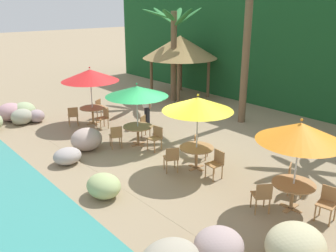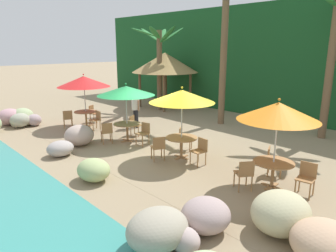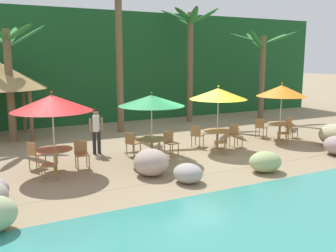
# 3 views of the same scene
# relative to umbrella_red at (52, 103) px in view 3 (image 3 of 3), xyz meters

# --- Properties ---
(ground_plane) EXTENTS (120.00, 120.00, 0.00)m
(ground_plane) POSITION_rel_umbrella_red_xyz_m (4.95, 0.22, -2.18)
(ground_plane) COLOR #937F60
(terrace_deck) EXTENTS (18.00, 5.20, 0.01)m
(terrace_deck) POSITION_rel_umbrella_red_xyz_m (4.95, 0.22, -2.17)
(terrace_deck) COLOR #937F60
(terrace_deck) RESTS_ON ground
(foliage_backdrop) EXTENTS (28.00, 2.40, 6.00)m
(foliage_backdrop) POSITION_rel_umbrella_red_xyz_m (4.95, 9.22, 0.82)
(foliage_backdrop) COLOR #194C23
(foliage_backdrop) RESTS_ON ground
(rock_seawall) EXTENTS (16.82, 3.57, 0.89)m
(rock_seawall) POSITION_rel_umbrella_red_xyz_m (5.62, -2.47, -1.80)
(rock_seawall) COLOR #AEA38F
(rock_seawall) RESTS_ON ground
(umbrella_red) EXTENTS (2.47, 2.47, 2.54)m
(umbrella_red) POSITION_rel_umbrella_red_xyz_m (0.00, 0.00, 0.00)
(umbrella_red) COLOR silver
(umbrella_red) RESTS_ON ground
(dining_table_red) EXTENTS (1.10, 1.10, 0.74)m
(dining_table_red) POSITION_rel_umbrella_red_xyz_m (-0.00, 0.00, -1.56)
(dining_table_red) COLOR #A37547
(dining_table_red) RESTS_ON ground
(chair_red_seaward) EXTENTS (0.44, 0.45, 0.87)m
(chair_red_seaward) POSITION_rel_umbrella_red_xyz_m (0.85, 0.05, -1.66)
(chair_red_seaward) COLOR #9E7042
(chair_red_seaward) RESTS_ON ground
(chair_red_inland) EXTENTS (0.58, 0.58, 0.87)m
(chair_red_inland) POSITION_rel_umbrella_red_xyz_m (-0.50, 0.69, -1.66)
(chair_red_inland) COLOR #9E7042
(chair_red_inland) RESTS_ON ground
(chair_red_left) EXTENTS (0.55, 0.55, 0.87)m
(chair_red_left) POSITION_rel_umbrella_red_xyz_m (-0.24, -0.82, -1.66)
(chair_red_left) COLOR #9E7042
(chair_red_left) RESTS_ON ground
(umbrella_green) EXTENTS (2.30, 2.30, 2.38)m
(umbrella_green) POSITION_rel_umbrella_red_xyz_m (3.34, 0.01, -0.10)
(umbrella_green) COLOR silver
(umbrella_green) RESTS_ON ground
(dining_table_green) EXTENTS (1.10, 1.10, 0.74)m
(dining_table_green) POSITION_rel_umbrella_red_xyz_m (3.34, 0.01, -1.56)
(dining_table_green) COLOR #A37547
(dining_table_green) RESTS_ON ground
(chair_green_seaward) EXTENTS (0.47, 0.48, 0.87)m
(chair_green_seaward) POSITION_rel_umbrella_red_xyz_m (4.17, 0.22, -1.66)
(chair_green_seaward) COLOR #9E7042
(chair_green_seaward) RESTS_ON ground
(chair_green_inland) EXTENTS (0.57, 0.57, 0.87)m
(chair_green_inland) POSITION_rel_umbrella_red_xyz_m (2.87, 0.73, -1.66)
(chair_green_inland) COLOR #9E7042
(chair_green_inland) RESTS_ON ground
(chair_green_left) EXTENTS (0.55, 0.55, 0.87)m
(chair_green_left) POSITION_rel_umbrella_red_xyz_m (3.11, -0.81, -1.66)
(chair_green_left) COLOR #9E7042
(chair_green_left) RESTS_ON ground
(umbrella_yellow) EXTENTS (2.22, 2.22, 2.49)m
(umbrella_yellow) POSITION_rel_umbrella_red_xyz_m (6.25, 0.20, -0.01)
(umbrella_yellow) COLOR silver
(umbrella_yellow) RESTS_ON ground
(dining_table_yellow) EXTENTS (1.10, 1.10, 0.74)m
(dining_table_yellow) POSITION_rel_umbrella_red_xyz_m (6.25, 0.20, -1.56)
(dining_table_yellow) COLOR #A37547
(dining_table_yellow) RESTS_ON ground
(chair_yellow_seaward) EXTENTS (0.46, 0.47, 0.87)m
(chair_yellow_seaward) POSITION_rel_umbrella_red_xyz_m (7.10, 0.20, -1.66)
(chair_yellow_seaward) COLOR #9E7042
(chair_yellow_seaward) RESTS_ON ground
(chair_yellow_inland) EXTENTS (0.59, 0.58, 0.87)m
(chair_yellow_inland) POSITION_rel_umbrella_red_xyz_m (5.71, 0.87, -1.66)
(chair_yellow_inland) COLOR #9E7042
(chair_yellow_inland) RESTS_ON ground
(chair_yellow_left) EXTENTS (0.57, 0.57, 0.87)m
(chair_yellow_left) POSITION_rel_umbrella_red_xyz_m (5.95, -0.60, -1.66)
(chair_yellow_left) COLOR #9E7042
(chair_yellow_left) RESTS_ON ground
(umbrella_orange) EXTENTS (2.13, 2.13, 2.49)m
(umbrella_orange) POSITION_rel_umbrella_red_xyz_m (9.61, 0.34, -0.04)
(umbrella_orange) COLOR silver
(umbrella_orange) RESTS_ON ground
(dining_table_orange) EXTENTS (1.10, 1.10, 0.74)m
(dining_table_orange) POSITION_rel_umbrella_red_xyz_m (9.61, 0.34, -1.56)
(dining_table_orange) COLOR #A37547
(dining_table_orange) RESTS_ON ground
(chair_orange_seaward) EXTENTS (0.48, 0.48, 0.87)m
(chair_orange_seaward) POSITION_rel_umbrella_red_xyz_m (10.43, 0.55, -1.66)
(chair_orange_seaward) COLOR #9E7042
(chair_orange_seaward) RESTS_ON ground
(chair_orange_inland) EXTENTS (0.56, 0.56, 0.87)m
(chair_orange_inland) POSITION_rel_umbrella_red_xyz_m (9.17, 1.08, -1.66)
(chair_orange_inland) COLOR #9E7042
(chair_orange_inland) RESTS_ON ground
(chair_orange_left) EXTENTS (0.59, 0.59, 0.87)m
(chair_orange_left) POSITION_rel_umbrella_red_xyz_m (9.20, -0.41, -1.66)
(chair_orange_left) COLOR #9E7042
(chair_orange_left) RESTS_ON ground
(palm_tree_nearest) EXTENTS (3.18, 3.03, 4.91)m
(palm_tree_nearest) POSITION_rel_umbrella_red_xyz_m (-0.71, 5.39, 1.17)
(palm_tree_nearest) COLOR brown
(palm_tree_nearest) RESTS_ON ground
(palm_tree_second) EXTENTS (3.21, 3.23, 7.02)m
(palm_tree_second) POSITION_rel_umbrella_red_xyz_m (4.12, 5.20, 2.32)
(palm_tree_second) COLOR brown
(palm_tree_second) RESTS_ON ground
(palm_tree_third) EXTENTS (3.11, 3.09, 6.10)m
(palm_tree_third) POSITION_rel_umbrella_red_xyz_m (8.61, 6.34, 2.01)
(palm_tree_third) COLOR brown
(palm_tree_third) RESTS_ON ground
(palm_tree_fourth) EXTENTS (3.70, 3.70, 5.03)m
(palm_tree_fourth) POSITION_rel_umbrella_red_xyz_m (12.84, 5.38, 1.21)
(palm_tree_fourth) COLOR brown
(palm_tree_fourth) RESTS_ON ground
(waiter_in_white) EXTENTS (0.52, 0.39, 1.70)m
(waiter_in_white) POSITION_rel_umbrella_red_xyz_m (1.83, 1.61, -1.19)
(waiter_in_white) COLOR #232328
(waiter_in_white) RESTS_ON ground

